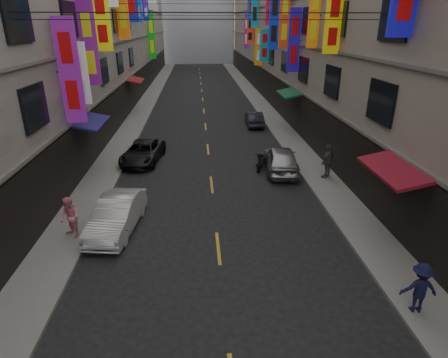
{
  "coord_description": "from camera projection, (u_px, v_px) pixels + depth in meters",
  "views": [
    {
      "loc": [
        -0.65,
        6.02,
        7.79
      ],
      "look_at": [
        -0.06,
        14.18,
        4.39
      ],
      "focal_mm": 30.0,
      "sensor_mm": 36.0,
      "label": 1
    }
  ],
  "objects": [
    {
      "name": "car_left_far",
      "position": [
        143.0,
        152.0,
        22.64
      ],
      "size": [
        2.61,
        4.62,
        1.22
      ],
      "primitive_type": "imported",
      "rotation": [
        0.0,
        0.0,
        -0.14
      ],
      "color": "black",
      "rests_on": "ground"
    },
    {
      "name": "street_awnings",
      "position": [
        186.0,
        120.0,
        20.2
      ],
      "size": [
        13.99,
        35.2,
        0.41
      ],
      "color": "#185316",
      "rests_on": "ground"
    },
    {
      "name": "car_left_mid",
      "position": [
        117.0,
        215.0,
        15.04
      ],
      "size": [
        1.97,
        4.29,
        1.36
      ],
      "primitive_type": "imported",
      "rotation": [
        0.0,
        0.0,
        -0.13
      ],
      "color": "silver",
      "rests_on": "ground"
    },
    {
      "name": "haze_block",
      "position": [
        197.0,
        7.0,
        78.0
      ],
      "size": [
        18.0,
        8.0,
        22.0
      ],
      "primitive_type": "cube",
      "color": "#B2B7C6",
      "rests_on": "ground"
    },
    {
      "name": "scooter_far_right",
      "position": [
        260.0,
        161.0,
        21.65
      ],
      "size": [
        0.73,
        1.76,
        1.14
      ],
      "rotation": [
        0.0,
        0.0,
        2.85
      ],
      "color": "black",
      "rests_on": "ground"
    },
    {
      "name": "sidewalk_right",
      "position": [
        265.0,
        109.0,
        36.55
      ],
      "size": [
        2.0,
        90.0,
        0.12
      ],
      "primitive_type": "cube",
      "color": "slate",
      "rests_on": "ground"
    },
    {
      "name": "building_row_left",
      "position": [
        60.0,
        2.0,
        31.73
      ],
      "size": [
        10.14,
        90.0,
        19.0
      ],
      "color": "gray",
      "rests_on": "ground"
    },
    {
      "name": "car_right_far",
      "position": [
        254.0,
        119.0,
        30.67
      ],
      "size": [
        1.29,
        3.57,
        1.17
      ],
      "primitive_type": "imported",
      "rotation": [
        0.0,
        0.0,
        3.13
      ],
      "color": "#282830",
      "rests_on": "ground"
    },
    {
      "name": "building_row_right",
      "position": [
        336.0,
        3.0,
        33.33
      ],
      "size": [
        10.14,
        90.0,
        19.0
      ],
      "color": "gray",
      "rests_on": "ground"
    },
    {
      "name": "sidewalk_left",
      "position": [
        141.0,
        111.0,
        35.75
      ],
      "size": [
        2.0,
        90.0,
        0.12
      ],
      "primitive_type": "cube",
      "color": "slate",
      "rests_on": "ground"
    },
    {
      "name": "lane_markings",
      "position": [
        205.0,
        118.0,
        33.41
      ],
      "size": [
        0.12,
        80.2,
        0.01
      ],
      "color": "gold",
      "rests_on": "ground"
    },
    {
      "name": "overhead_cables",
      "position": [
        205.0,
        5.0,
        21.74
      ],
      "size": [
        14.0,
        38.04,
        1.24
      ],
      "color": "black",
      "rests_on": "ground"
    },
    {
      "name": "pedestrian_rfar",
      "position": [
        328.0,
        161.0,
        19.85
      ],
      "size": [
        1.24,
        1.17,
        1.86
      ],
      "primitive_type": "imported",
      "rotation": [
        0.0,
        0.0,
        3.82
      ],
      "color": "#575759",
      "rests_on": "sidewalk_right"
    },
    {
      "name": "pedestrian_lfar",
      "position": [
        70.0,
        218.0,
        14.28
      ],
      "size": [
        0.97,
        0.94,
        1.66
      ],
      "primitive_type": "imported",
      "rotation": [
        0.0,
        0.0,
        -0.71
      ],
      "color": "pink",
      "rests_on": "sidewalk_left"
    },
    {
      "name": "pedestrian_rnear",
      "position": [
        420.0,
        288.0,
        10.56
      ],
      "size": [
        1.06,
        0.64,
        1.56
      ],
      "primitive_type": "imported",
      "rotation": [
        0.0,
        0.0,
        3.01
      ],
      "color": "black",
      "rests_on": "sidewalk_right"
    },
    {
      "name": "shop_signage",
      "position": [
        200.0,
        3.0,
        26.24
      ],
      "size": [
        14.0,
        55.0,
        11.35
      ],
      "color": "#1117C7",
      "rests_on": "ground"
    },
    {
      "name": "car_right_mid",
      "position": [
        281.0,
        159.0,
        21.12
      ],
      "size": [
        2.14,
        4.46,
        1.47
      ],
      "primitive_type": "imported",
      "rotation": [
        0.0,
        0.0,
        3.05
      ],
      "color": "#AEAFB3",
      "rests_on": "ground"
    }
  ]
}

